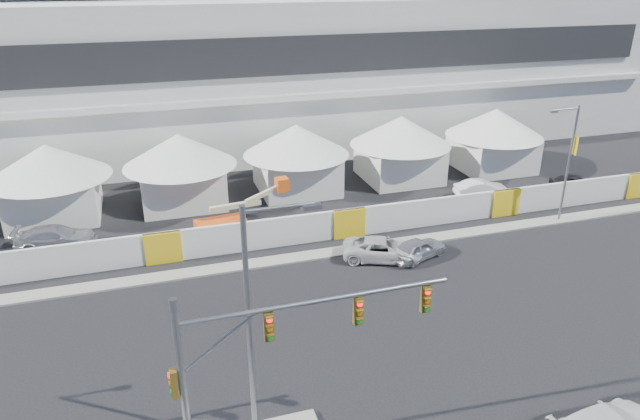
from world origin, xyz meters
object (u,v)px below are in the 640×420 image
object	(u,v)px
streetlight_median	(256,316)
traffic_mast	(245,375)
pickup_curb	(382,249)
boom_lift	(230,220)
lot_car_a	(482,189)
lot_car_b	(575,182)
sedan_silver	(418,249)
streetlight_curb	(568,156)
lot_car_c	(56,237)

from	to	relation	value
streetlight_median	traffic_mast	bearing A→B (deg)	-120.88
pickup_curb	boom_lift	size ratio (longest dim) A/B	0.73
lot_car_a	traffic_mast	world-z (taller)	traffic_mast
streetlight_median	lot_car_b	bearing A→B (deg)	32.19
lot_car_a	lot_car_b	size ratio (longest dim) A/B	1.06
boom_lift	lot_car_a	bearing A→B (deg)	-4.54
lot_car_a	traffic_mast	distance (m)	30.66
lot_car_a	lot_car_b	world-z (taller)	lot_car_a
sedan_silver	lot_car_b	bearing A→B (deg)	-88.38
streetlight_curb	boom_lift	xyz separation A→B (m)	(-22.53, 5.01, -3.91)
sedan_silver	pickup_curb	size ratio (longest dim) A/B	0.80
sedan_silver	boom_lift	xyz separation A→B (m)	(-10.49, 7.21, 0.24)
streetlight_curb	boom_lift	world-z (taller)	streetlight_curb
sedan_silver	traffic_mast	bearing A→B (deg)	114.86
lot_car_a	streetlight_median	world-z (taller)	streetlight_median
lot_car_a	streetlight_curb	distance (m)	7.43
traffic_mast	streetlight_median	xyz separation A→B (m)	(0.67, 1.11, 1.46)
lot_car_a	boom_lift	size ratio (longest dim) A/B	0.62
lot_car_a	streetlight_median	size ratio (longest dim) A/B	0.43
sedan_silver	streetlight_curb	xyz separation A→B (m)	(12.04, 2.20, 4.15)
sedan_silver	streetlight_curb	size ratio (longest dim) A/B	0.47
lot_car_c	boom_lift	bearing A→B (deg)	-89.55
lot_car_a	boom_lift	world-z (taller)	boom_lift
lot_car_a	lot_car_c	bearing A→B (deg)	99.07
lot_car_a	lot_car_b	distance (m)	8.12
sedan_silver	lot_car_c	world-z (taller)	lot_car_c
traffic_mast	lot_car_b	bearing A→B (deg)	33.12
traffic_mast	streetlight_curb	world-z (taller)	streetlight_curb
traffic_mast	lot_car_c	bearing A→B (deg)	111.81
traffic_mast	boom_lift	size ratio (longest dim) A/B	1.43
lot_car_c	streetlight_median	size ratio (longest dim) A/B	0.52
boom_lift	streetlight_curb	bearing A→B (deg)	-18.64
pickup_curb	lot_car_a	xyz separation A→B (m)	(11.48, 7.20, 0.01)
sedan_silver	streetlight_curb	world-z (taller)	streetlight_curb
lot_car_b	lot_car_c	xyz separation A→B (m)	(-38.91, 1.38, 0.06)
traffic_mast	streetlight_curb	size ratio (longest dim) A/B	1.15
lot_car_c	streetlight_median	xyz separation A→B (m)	(9.16, -20.11, 4.99)
sedan_silver	boom_lift	world-z (taller)	boom_lift
lot_car_b	streetlight_median	world-z (taller)	streetlight_median
lot_car_b	boom_lift	distance (m)	27.91
boom_lift	streetlight_median	bearing A→B (deg)	-101.65
sedan_silver	lot_car_a	bearing A→B (deg)	-70.32
traffic_mast	pickup_curb	bearing A→B (deg)	51.15
traffic_mast	sedan_silver	bearing A→B (deg)	44.87
sedan_silver	lot_car_a	distance (m)	12.14
pickup_curb	lot_car_a	bearing A→B (deg)	-35.66
pickup_curb	sedan_silver	bearing A→B (deg)	-82.17
lot_car_c	boom_lift	size ratio (longest dim) A/B	0.75
traffic_mast	streetlight_curb	bearing A→B (deg)	31.16
pickup_curb	boom_lift	world-z (taller)	boom_lift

